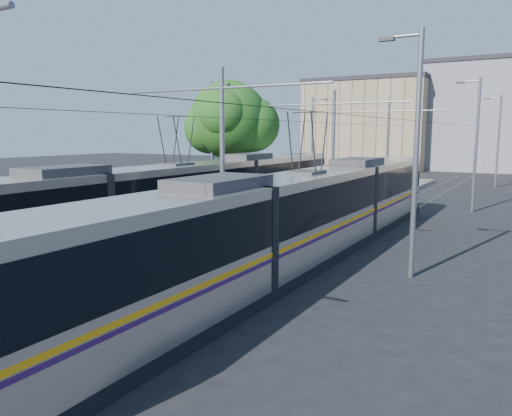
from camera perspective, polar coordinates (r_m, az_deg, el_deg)
The scene contains 13 objects.
ground at distance 14.78m, azimuth -21.57°, elevation -10.85°, with size 160.00×160.00×0.00m, color black.
platform at distance 28.22m, azimuth 6.43°, elevation -0.90°, with size 4.00×50.00×0.30m, color gray.
tactile_strip_left at distance 28.79m, azimuth 3.79°, elevation -0.36°, with size 0.70×50.00×0.01m, color gray.
tactile_strip_right at distance 27.65m, azimuth 9.19°, elevation -0.83°, with size 0.70×50.00×0.01m, color gray.
rails at distance 28.24m, azimuth 6.43°, elevation -1.17°, with size 8.71×70.00×0.03m.
tram_left at distance 23.54m, azimuth -8.92°, elevation 1.00°, with size 2.43×31.58×5.50m.
tram_right at distance 18.53m, azimuth 5.78°, elevation -0.49°, with size 2.43×28.49×5.50m.
catenary at distance 25.25m, azimuth 3.99°, elevation 8.00°, with size 9.20×70.00×7.00m.
street_lamps at distance 31.55m, azimuth 9.49°, elevation 7.39°, with size 15.18×38.22×8.00m.
shelter at distance 25.39m, azimuth 4.83°, elevation 1.04°, with size 0.87×1.13×2.20m.
tree at distance 33.16m, azimuth -2.41°, elevation 9.88°, with size 5.63×5.21×8.18m.
building_left at distance 71.72m, azimuth 13.06°, elevation 9.33°, with size 16.32×12.24×11.98m.
building_centre at distance 72.75m, azimuth 26.34°, elevation 9.39°, with size 18.36×14.28×13.83m.
Camera 1 is at (11.09, -8.54, 4.76)m, focal length 35.00 mm.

